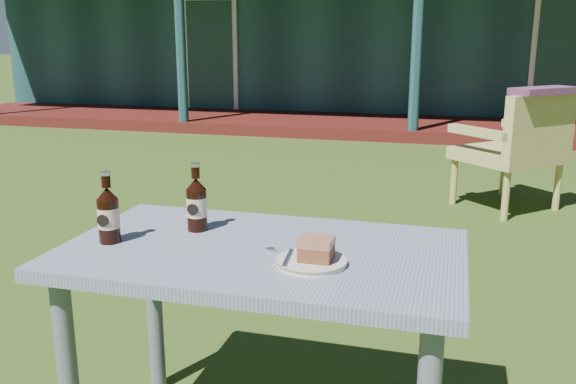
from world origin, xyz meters
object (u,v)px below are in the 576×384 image
(cola_bottle_far, at_px, (108,214))
(armchair_left, at_px, (518,145))
(cake_slice, at_px, (316,249))
(plate, at_px, (311,261))
(cafe_table, at_px, (262,279))
(cola_bottle_near, at_px, (197,204))

(cola_bottle_far, height_order, armchair_left, cola_bottle_far)
(cake_slice, height_order, armchair_left, armchair_left)
(cake_slice, bearing_deg, plate, -163.00)
(cafe_table, height_order, cake_slice, cake_slice)
(cola_bottle_far, bearing_deg, cafe_table, 9.15)
(cola_bottle_near, bearing_deg, armchair_left, 68.50)
(cake_slice, height_order, cola_bottle_far, cola_bottle_far)
(plate, height_order, armchair_left, armchair_left)
(plate, bearing_deg, cola_bottle_near, 154.95)
(cake_slice, relative_size, cola_bottle_near, 0.41)
(plate, bearing_deg, cola_bottle_far, 178.44)
(cafe_table, distance_m, plate, 0.23)
(cake_slice, bearing_deg, armchair_left, 76.44)
(cola_bottle_near, xyz_separation_m, armchair_left, (1.27, 3.23, -0.29))
(cola_bottle_near, xyz_separation_m, cola_bottle_far, (-0.21, -0.18, -0.00))
(cafe_table, bearing_deg, cake_slice, -25.11)
(cafe_table, relative_size, cola_bottle_near, 5.35)
(cafe_table, xyz_separation_m, cola_bottle_far, (-0.47, -0.08, 0.19))
(armchair_left, bearing_deg, cola_bottle_far, -113.49)
(plate, height_order, cake_slice, cake_slice)
(cake_slice, distance_m, armchair_left, 3.53)
(plate, height_order, cola_bottle_far, cola_bottle_far)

